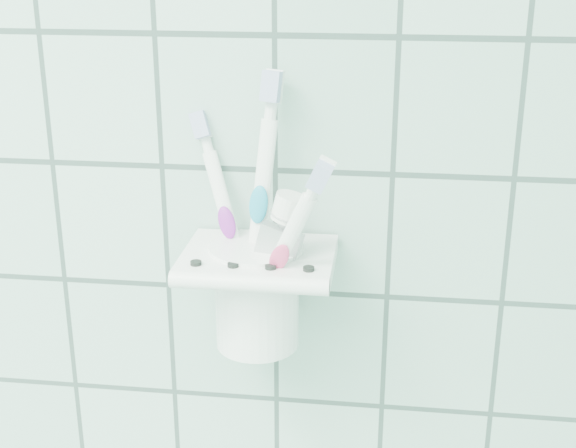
# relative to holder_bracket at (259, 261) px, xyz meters

# --- Properties ---
(holder_bracket) EXTENTS (0.12, 0.10, 0.04)m
(holder_bracket) POSITION_rel_holder_bracket_xyz_m (0.00, 0.00, 0.00)
(holder_bracket) COLOR white
(holder_bracket) RESTS_ON wall_back
(cup) EXTENTS (0.08, 0.08, 0.09)m
(cup) POSITION_rel_holder_bracket_xyz_m (-0.00, 0.00, -0.03)
(cup) COLOR white
(cup) RESTS_ON holder_bracket
(toothbrush_pink) EXTENTS (0.06, 0.06, 0.19)m
(toothbrush_pink) POSITION_rel_holder_bracket_xyz_m (-0.00, -0.00, 0.03)
(toothbrush_pink) COLOR white
(toothbrush_pink) RESTS_ON cup
(toothbrush_blue) EXTENTS (0.03, 0.04, 0.22)m
(toothbrush_blue) POSITION_rel_holder_bracket_xyz_m (-0.01, 0.00, 0.04)
(toothbrush_blue) COLOR white
(toothbrush_blue) RESTS_ON cup
(toothbrush_orange) EXTENTS (0.07, 0.06, 0.19)m
(toothbrush_orange) POSITION_rel_holder_bracket_xyz_m (-0.02, -0.00, 0.03)
(toothbrush_orange) COLOR white
(toothbrush_orange) RESTS_ON cup
(toothpaste_tube) EXTENTS (0.06, 0.03, 0.14)m
(toothpaste_tube) POSITION_rel_holder_bracket_xyz_m (-0.00, -0.01, 0.01)
(toothpaste_tube) COLOR silver
(toothpaste_tube) RESTS_ON cup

